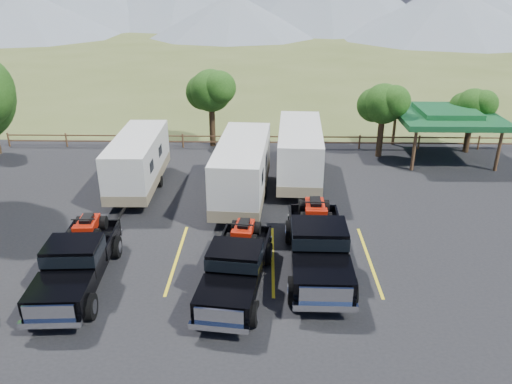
{
  "coord_description": "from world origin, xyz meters",
  "views": [
    {
      "loc": [
        1.68,
        -13.9,
        10.88
      ],
      "look_at": [
        1.23,
        7.38,
        1.6
      ],
      "focal_mm": 35.0,
      "sensor_mm": 36.0,
      "label": 1
    }
  ],
  "objects_px": {
    "rig_left": "(77,260)",
    "rig_center": "(236,264)",
    "trailer_left": "(138,162)",
    "trailer_right": "(300,153)",
    "trailer_center": "(242,171)",
    "pavilion": "(446,115)",
    "rig_right": "(318,243)"
  },
  "relations": [
    {
      "from": "pavilion",
      "to": "trailer_center",
      "type": "distance_m",
      "value": 14.49
    },
    {
      "from": "trailer_center",
      "to": "trailer_right",
      "type": "height_order",
      "value": "trailer_center"
    },
    {
      "from": "rig_center",
      "to": "rig_right",
      "type": "xyz_separation_m",
      "value": [
        3.14,
        1.44,
        0.12
      ]
    },
    {
      "from": "rig_right",
      "to": "trailer_right",
      "type": "distance_m",
      "value": 9.3
    },
    {
      "from": "rig_center",
      "to": "trailer_left",
      "type": "xyz_separation_m",
      "value": [
        -5.85,
        9.33,
        0.56
      ]
    },
    {
      "from": "trailer_left",
      "to": "trailer_right",
      "type": "relative_size",
      "value": 0.94
    },
    {
      "from": "trailer_left",
      "to": "rig_left",
      "type": "bearing_deg",
      "value": -91.92
    },
    {
      "from": "pavilion",
      "to": "trailer_right",
      "type": "height_order",
      "value": "pavilion"
    },
    {
      "from": "trailer_right",
      "to": "rig_left",
      "type": "bearing_deg",
      "value": -127.27
    },
    {
      "from": "rig_left",
      "to": "trailer_right",
      "type": "distance_m",
      "value": 13.86
    },
    {
      "from": "rig_center",
      "to": "trailer_center",
      "type": "bearing_deg",
      "value": 98.28
    },
    {
      "from": "trailer_right",
      "to": "rig_right",
      "type": "bearing_deg",
      "value": -85.84
    },
    {
      "from": "rig_left",
      "to": "trailer_center",
      "type": "distance_m",
      "value": 9.7
    },
    {
      "from": "rig_left",
      "to": "trailer_left",
      "type": "xyz_separation_m",
      "value": [
        0.15,
        9.18,
        0.54
      ]
    },
    {
      "from": "rig_center",
      "to": "trailer_right",
      "type": "relative_size",
      "value": 0.7
    },
    {
      "from": "rig_left",
      "to": "rig_right",
      "type": "xyz_separation_m",
      "value": [
        9.14,
        1.29,
        0.09
      ]
    },
    {
      "from": "rig_center",
      "to": "pavilion",
      "type": "bearing_deg",
      "value": 57.75
    },
    {
      "from": "pavilion",
      "to": "trailer_left",
      "type": "relative_size",
      "value": 0.73
    },
    {
      "from": "trailer_center",
      "to": "rig_left",
      "type": "bearing_deg",
      "value": -123.3
    },
    {
      "from": "trailer_left",
      "to": "trailer_center",
      "type": "height_order",
      "value": "trailer_center"
    },
    {
      "from": "rig_center",
      "to": "trailer_center",
      "type": "height_order",
      "value": "trailer_center"
    },
    {
      "from": "trailer_center",
      "to": "trailer_left",
      "type": "bearing_deg",
      "value": 169.38
    },
    {
      "from": "pavilion",
      "to": "rig_right",
      "type": "xyz_separation_m",
      "value": [
        -9.24,
        -13.62,
        -1.64
      ]
    },
    {
      "from": "rig_left",
      "to": "trailer_right",
      "type": "bearing_deg",
      "value": 46.35
    },
    {
      "from": "rig_right",
      "to": "trailer_right",
      "type": "xyz_separation_m",
      "value": [
        -0.2,
        9.28,
        0.53
      ]
    },
    {
      "from": "rig_left",
      "to": "trailer_left",
      "type": "height_order",
      "value": "trailer_left"
    },
    {
      "from": "trailer_left",
      "to": "trailer_center",
      "type": "distance_m",
      "value": 5.89
    },
    {
      "from": "trailer_left",
      "to": "trailer_right",
      "type": "height_order",
      "value": "trailer_right"
    },
    {
      "from": "trailer_right",
      "to": "pavilion",
      "type": "bearing_deg",
      "value": 27.64
    },
    {
      "from": "pavilion",
      "to": "trailer_right",
      "type": "bearing_deg",
      "value": -155.31
    },
    {
      "from": "pavilion",
      "to": "rig_left",
      "type": "height_order",
      "value": "pavilion"
    },
    {
      "from": "rig_left",
      "to": "rig_center",
      "type": "bearing_deg",
      "value": -4.81
    }
  ]
}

